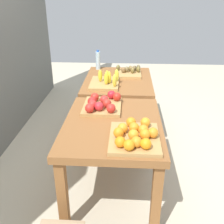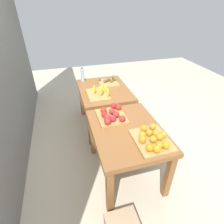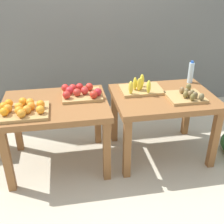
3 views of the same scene
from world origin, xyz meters
TOP-DOWN VIEW (x-y plane):
  - ground_plane at (0.00, 0.00)m, footprint 8.00×8.00m
  - display_table_left at (-0.56, 0.00)m, footprint 1.04×0.80m
  - display_table_right at (0.56, 0.00)m, footprint 1.04×0.80m
  - orange_bin at (-0.84, -0.17)m, footprint 0.44×0.36m
  - apple_bin at (-0.30, 0.11)m, footprint 0.42×0.36m
  - banana_crate at (0.35, 0.13)m, footprint 0.44×0.32m
  - kiwi_bin at (0.76, -0.13)m, footprint 0.36×0.33m
  - water_bottle at (0.97, 0.29)m, footprint 0.06×0.06m
  - watermelon_pile at (1.50, -0.27)m, footprint 0.61×0.60m

SIDE VIEW (x-z plane):
  - ground_plane at x=0.00m, z-range 0.00..0.00m
  - watermelon_pile at x=1.50m, z-range -0.06..0.41m
  - display_table_left at x=-0.56m, z-range 0.26..0.98m
  - display_table_right at x=0.56m, z-range 0.26..0.98m
  - kiwi_bin at x=0.76m, z-range 0.70..0.80m
  - banana_crate at x=0.35m, z-range 0.68..0.85m
  - orange_bin at x=-0.84m, z-range 0.71..0.82m
  - apple_bin at x=-0.30m, z-range 0.71..0.82m
  - water_bottle at x=0.97m, z-range 0.71..0.97m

